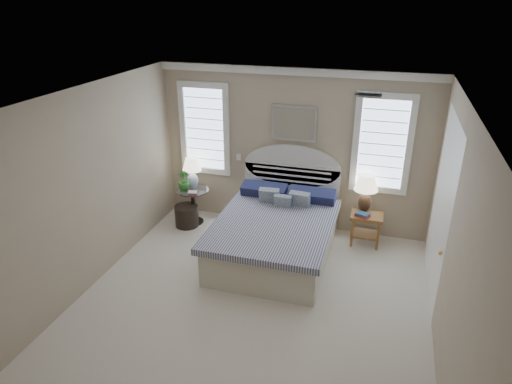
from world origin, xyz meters
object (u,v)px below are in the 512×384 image
object	(u,v)px
floor_pot	(187,216)
side_table_left	(193,202)
lamp_right	(366,189)
bed	(277,231)
nightstand_right	(366,222)
lamp_left	(192,169)

from	to	relation	value
floor_pot	side_table_left	bearing A→B (deg)	63.33
side_table_left	lamp_right	distance (m)	2.94
bed	lamp_right	xyz separation A→B (m)	(1.23, 0.83, 0.52)
lamp_right	side_table_left	bearing A→B (deg)	-175.34
side_table_left	nightstand_right	size ratio (longest dim) A/B	1.19
floor_pot	lamp_left	bearing A→B (deg)	83.84
floor_pot	bed	bearing A→B (deg)	-14.49
floor_pot	nightstand_right	bearing A→B (deg)	4.67
lamp_left	lamp_right	bearing A→B (deg)	2.23
nightstand_right	side_table_left	bearing A→B (deg)	-178.06
nightstand_right	floor_pot	xyz separation A→B (m)	(-3.02, -0.25, -0.20)
nightstand_right	bed	bearing A→B (deg)	-151.97
bed	nightstand_right	world-z (taller)	bed
lamp_right	floor_pot	bearing A→B (deg)	-172.64
side_table_left	lamp_left	bearing A→B (deg)	110.32
lamp_right	bed	bearing A→B (deg)	-146.11
side_table_left	floor_pot	xyz separation A→B (m)	(-0.07, -0.15, -0.20)
bed	nightstand_right	xyz separation A→B (m)	(1.30, 0.69, 0.00)
nightstand_right	floor_pot	world-z (taller)	nightstand_right
nightstand_right	lamp_left	distance (m)	3.05
bed	side_table_left	xyz separation A→B (m)	(-1.65, 0.59, 0.00)
side_table_left	lamp_right	xyz separation A→B (m)	(2.88, 0.23, 0.52)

